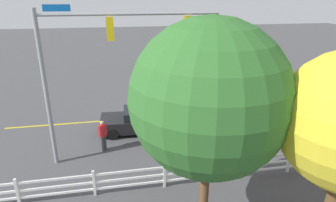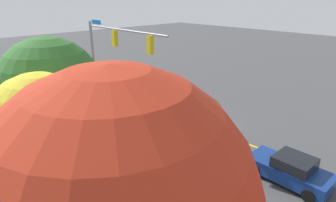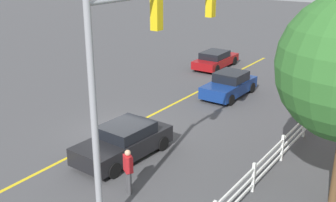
{
  "view_description": "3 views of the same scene",
  "coord_description": "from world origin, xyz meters",
  "px_view_note": "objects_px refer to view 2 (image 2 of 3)",
  "views": [
    {
      "loc": [
        3.12,
        17.61,
        7.69
      ],
      "look_at": [
        0.19,
        2.34,
        1.97
      ],
      "focal_mm": 30.71,
      "sensor_mm": 36.0,
      "label": 1
    },
    {
      "loc": [
        -12.49,
        14.85,
        8.9
      ],
      "look_at": [
        1.01,
        2.03,
        2.03
      ],
      "focal_mm": 30.67,
      "sensor_mm": 36.0,
      "label": 2
    },
    {
      "loc": [
        13.86,
        12.43,
        8.19
      ],
      "look_at": [
        -0.02,
        2.84,
        2.14
      ],
      "focal_mm": 44.6,
      "sensor_mm": 36.0,
      "label": 3
    }
  ],
  "objects_px": {
    "car_1": "(161,115)",
    "tree_3": "(51,88)",
    "car_0": "(290,170)",
    "pedestrian": "(123,111)",
    "tree_1": "(43,127)"
  },
  "relations": [
    {
      "from": "pedestrian",
      "to": "tree_1",
      "type": "xyz_separation_m",
      "value": [
        -6.8,
        7.93,
        3.64
      ]
    },
    {
      "from": "pedestrian",
      "to": "tree_1",
      "type": "distance_m",
      "value": 11.07
    },
    {
      "from": "car_0",
      "to": "pedestrian",
      "type": "bearing_deg",
      "value": 10.22
    },
    {
      "from": "car_0",
      "to": "tree_3",
      "type": "bearing_deg",
      "value": 45.61
    },
    {
      "from": "tree_1",
      "to": "pedestrian",
      "type": "bearing_deg",
      "value": -49.39
    },
    {
      "from": "car_1",
      "to": "pedestrian",
      "type": "bearing_deg",
      "value": 46.51
    },
    {
      "from": "tree_1",
      "to": "tree_3",
      "type": "bearing_deg",
      "value": -27.08
    },
    {
      "from": "pedestrian",
      "to": "tree_3",
      "type": "relative_size",
      "value": 0.23
    },
    {
      "from": "car_1",
      "to": "tree_3",
      "type": "height_order",
      "value": "tree_3"
    },
    {
      "from": "tree_1",
      "to": "tree_3",
      "type": "relative_size",
      "value": 0.9
    },
    {
      "from": "car_0",
      "to": "tree_3",
      "type": "height_order",
      "value": "tree_3"
    },
    {
      "from": "car_1",
      "to": "tree_3",
      "type": "relative_size",
      "value": 0.62
    },
    {
      "from": "car_0",
      "to": "tree_1",
      "type": "height_order",
      "value": "tree_1"
    },
    {
      "from": "pedestrian",
      "to": "tree_1",
      "type": "height_order",
      "value": "tree_1"
    },
    {
      "from": "pedestrian",
      "to": "tree_1",
      "type": "relative_size",
      "value": 0.26
    }
  ]
}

